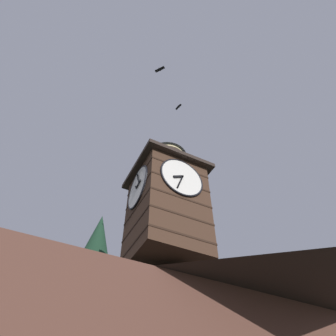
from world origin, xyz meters
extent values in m
pyramid|color=black|center=(-1.35, -2.89, 6.69)|extent=(14.15, 11.32, 3.43)
cube|color=#422B1E|center=(-1.20, -3.19, 11.24)|extent=(3.43, 3.43, 5.67)
cube|color=black|center=(-1.20, -3.19, 9.08)|extent=(3.47, 3.47, 0.10)
cube|color=black|center=(-1.20, -3.19, 10.14)|extent=(3.47, 3.47, 0.10)
cube|color=black|center=(-1.20, -3.19, 11.21)|extent=(3.47, 3.47, 0.10)
cube|color=black|center=(-1.20, -3.19, 12.27)|extent=(3.47, 3.47, 0.10)
cube|color=black|center=(-1.20, -3.19, 13.33)|extent=(3.47, 3.47, 0.10)
cylinder|color=white|center=(-1.20, -1.45, 12.59)|extent=(2.41, 0.10, 2.41)
torus|color=black|center=(-1.20, -1.42, 12.59)|extent=(2.51, 0.10, 2.51)
cube|color=black|center=(-0.93, -1.35, 12.45)|extent=(0.59, 0.04, 0.38)
cube|color=black|center=(-1.03, -1.35, 12.12)|extent=(0.41, 0.04, 0.96)
sphere|color=black|center=(-1.20, -1.34, 12.59)|extent=(0.10, 0.10, 0.10)
cylinder|color=white|center=(0.55, -3.19, 12.59)|extent=(0.10, 2.41, 2.41)
torus|color=black|center=(0.57, -3.19, 12.59)|extent=(0.10, 2.51, 2.51)
cube|color=black|center=(0.65, -2.90, 12.52)|extent=(0.04, 0.62, 0.24)
cube|color=black|center=(0.65, -3.01, 13.05)|extent=(0.04, 0.44, 0.95)
sphere|color=black|center=(0.66, -3.19, 12.59)|extent=(0.10, 0.10, 0.10)
cube|color=#2D231E|center=(-1.20, -3.19, 14.20)|extent=(4.13, 4.13, 0.25)
cylinder|color=#D1BC84|center=(-1.20, -3.19, 15.09)|extent=(2.25, 2.25, 1.54)
cylinder|color=#2D2319|center=(-1.20, -3.19, 14.58)|extent=(2.31, 2.31, 0.10)
cylinder|color=#2D2319|center=(-1.20, -3.19, 15.09)|extent=(2.31, 2.31, 0.10)
cylinder|color=#2D2319|center=(-1.20, -3.19, 15.61)|extent=(2.31, 2.31, 0.10)
cone|color=#424C5B|center=(-1.20, -3.19, 16.54)|extent=(2.55, 2.55, 1.35)
sphere|color=#2D3847|center=(-1.20, -3.19, 17.32)|extent=(0.16, 0.16, 0.16)
cone|color=#1C391E|center=(0.53, -10.73, 9.36)|extent=(3.84, 3.84, 3.14)
cone|color=#183A20|center=(0.53, -10.73, 11.81)|extent=(2.93, 2.93, 3.84)
cone|color=#173422|center=(0.53, -10.73, 13.87)|extent=(2.02, 2.02, 3.77)
sphere|color=silver|center=(-18.03, -33.81, 17.07)|extent=(1.68, 1.68, 1.68)
ellipsoid|color=black|center=(1.10, 0.35, 19.42)|extent=(0.27, 0.25, 0.13)
cube|color=black|center=(1.19, 0.22, 19.42)|extent=(0.33, 0.36, 0.05)
cube|color=black|center=(1.00, 0.48, 19.42)|extent=(0.33, 0.36, 0.05)
ellipsoid|color=black|center=(-1.99, -2.80, 21.76)|extent=(0.23, 0.16, 0.12)
cube|color=black|center=(-1.96, -2.94, 21.76)|extent=(0.21, 0.33, 0.10)
cube|color=black|center=(-2.03, -2.65, 21.76)|extent=(0.21, 0.33, 0.10)
camera|label=1|loc=(4.60, 8.36, 1.52)|focal=32.53mm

